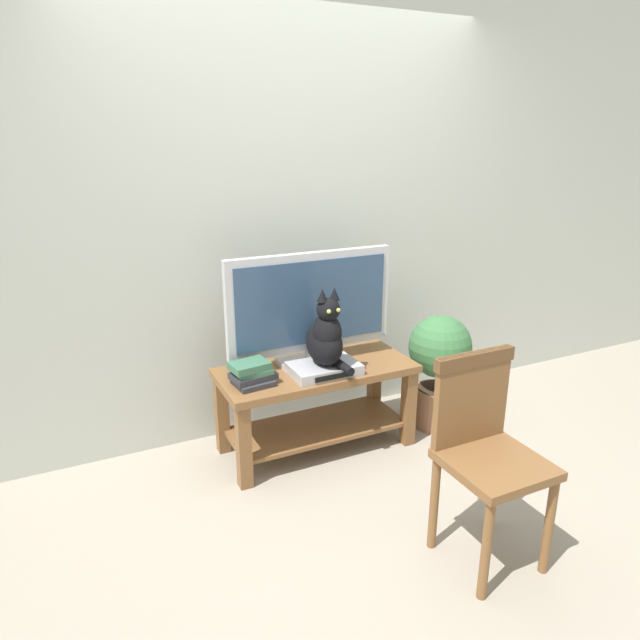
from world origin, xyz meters
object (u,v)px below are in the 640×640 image
object	(u,v)px
book_stack	(252,374)
potted_plant	(439,363)
tv_stand	(316,393)
media_box	(324,369)
tv	(311,306)
wooden_chair	(484,443)
cat	(326,337)

from	to	relation	value
book_stack	potted_plant	bearing A→B (deg)	-1.11
tv_stand	media_box	size ratio (longest dim) A/B	2.96
tv_stand	tv	bearing A→B (deg)	89.98
tv_stand	wooden_chair	world-z (taller)	wooden_chair
media_box	wooden_chair	distance (m)	1.05
media_box	book_stack	world-z (taller)	book_stack
tv	potted_plant	xyz separation A→B (m)	(0.81, -0.15, -0.44)
potted_plant	book_stack	bearing A→B (deg)	178.89
wooden_chair	tv_stand	bearing A→B (deg)	103.74
cat	wooden_chair	bearing A→B (deg)	-74.94
tv_stand	potted_plant	xyz separation A→B (m)	(0.81, -0.09, 0.08)
media_box	cat	world-z (taller)	cat
book_stack	potted_plant	size ratio (longest dim) A/B	0.34
cat	book_stack	bearing A→B (deg)	172.62
book_stack	cat	bearing A→B (deg)	-7.38
wooden_chair	book_stack	size ratio (longest dim) A/B	3.68
cat	book_stack	world-z (taller)	cat
tv_stand	media_box	xyz separation A→B (m)	(0.00, -0.10, 0.19)
tv_stand	tv	world-z (taller)	tv
tv	book_stack	world-z (taller)	tv
tv_stand	tv	distance (m)	0.52
cat	wooden_chair	world-z (taller)	cat
tv_stand	book_stack	world-z (taller)	book_stack
media_box	cat	size ratio (longest dim) A/B	0.85
tv_stand	wooden_chair	distance (m)	1.16
media_box	potted_plant	distance (m)	0.82
cat	potted_plant	bearing A→B (deg)	2.10
tv_stand	cat	bearing A→B (deg)	-88.11
wooden_chair	potted_plant	bearing A→B (deg)	62.22
tv_stand	wooden_chair	xyz separation A→B (m)	(0.27, -1.11, 0.19)
tv	book_stack	size ratio (longest dim) A/B	3.99
cat	book_stack	size ratio (longest dim) A/B	1.80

